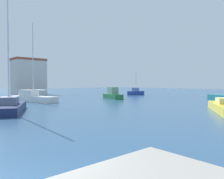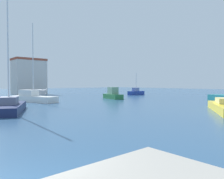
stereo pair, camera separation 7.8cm
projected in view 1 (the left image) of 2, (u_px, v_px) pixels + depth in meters
name	position (u px, v px, depth m)	size (l,w,h in m)	color
water	(83.00, 102.00, 29.82)	(160.00, 160.00, 0.00)	#2D5175
sailboat_white_far_right	(32.00, 97.00, 30.14)	(4.40, 7.85, 10.89)	white
motorboat_green_behind_lamppost	(113.00, 95.00, 36.29)	(2.56, 4.75, 1.96)	#28703D
motorboat_grey_mid_harbor	(42.00, 95.00, 39.53)	(2.72, 4.23, 1.26)	gray
sailboat_navy_outer_mooring	(9.00, 106.00, 19.55)	(5.08, 7.63, 11.29)	#19234C
sailboat_blue_distant_east	(136.00, 92.00, 47.96)	(4.06, 1.40, 4.91)	#233D93
warehouse_block	(29.00, 76.00, 51.82)	(7.14, 5.21, 8.47)	beige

